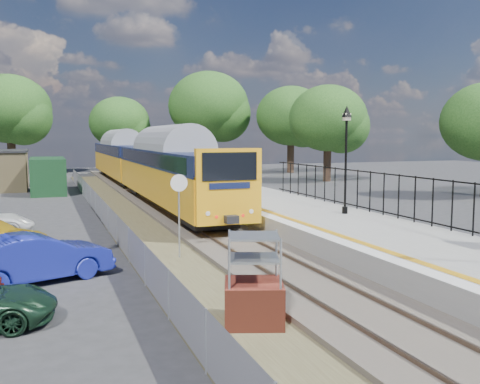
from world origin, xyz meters
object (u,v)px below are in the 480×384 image
victorian_lamp_north (346,134)px  brick_plinth (254,282)px  car_blue (36,258)px  train (140,161)px  speed_sign (179,201)px

victorian_lamp_north → brick_plinth: (-7.80, -9.01, -3.30)m
victorian_lamp_north → car_blue: victorian_lamp_north is taller
victorian_lamp_north → train: size_ratio=0.11×
victorian_lamp_north → brick_plinth: victorian_lamp_north is taller
brick_plinth → car_blue: 7.17m
victorian_lamp_north → train: (-5.30, 20.30, -1.96)m
speed_sign → victorian_lamp_north: bearing=15.7°
victorian_lamp_north → car_blue: size_ratio=1.07×
victorian_lamp_north → car_blue: 13.36m
victorian_lamp_north → brick_plinth: 12.37m
victorian_lamp_north → speed_sign: victorian_lamp_north is taller
brick_plinth → car_blue: bearing=129.7°
victorian_lamp_north → train: victorian_lamp_north is taller
victorian_lamp_north → speed_sign: bearing=-164.7°
train → car_blue: (-7.08, -23.80, -1.63)m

